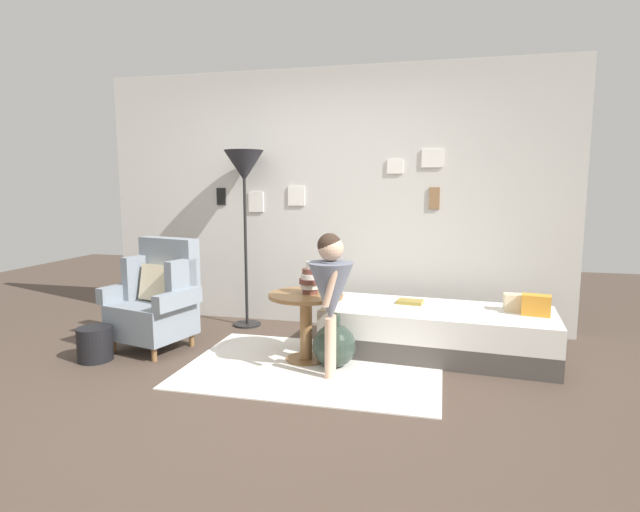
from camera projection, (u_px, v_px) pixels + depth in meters
ground_plane at (266, 396)px, 3.50m from camera, size 12.00×12.00×0.00m
gallery_wall at (329, 199)px, 5.20m from camera, size 4.80×0.12×2.60m
rug at (313, 367)px, 4.04m from camera, size 2.00×1.39×0.01m
armchair at (157, 299)px, 4.50m from camera, size 0.85×0.72×0.97m
daybed at (437, 331)px, 4.34m from camera, size 1.96×0.95×0.40m
pillow_head at (536, 305)px, 4.08m from camera, size 0.23×0.15×0.17m
pillow_mid at (514, 302)px, 4.23m from camera, size 0.17×0.12×0.14m
side_table at (306, 312)px, 4.15m from camera, size 0.61×0.61×0.57m
vase_striped at (310, 280)px, 4.12m from camera, size 0.18×0.18×0.26m
floor_lamp at (244, 173)px, 5.05m from camera, size 0.39×0.39×1.78m
person_child at (331, 287)px, 3.76m from camera, size 0.34×0.34×1.09m
book_on_daybed at (410, 302)px, 4.50m from camera, size 0.24×0.19×0.03m
demijohn_near at (334, 345)px, 4.04m from camera, size 0.35×0.35×0.43m
magazine_basket at (95, 344)px, 4.19m from camera, size 0.28×0.28×0.28m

